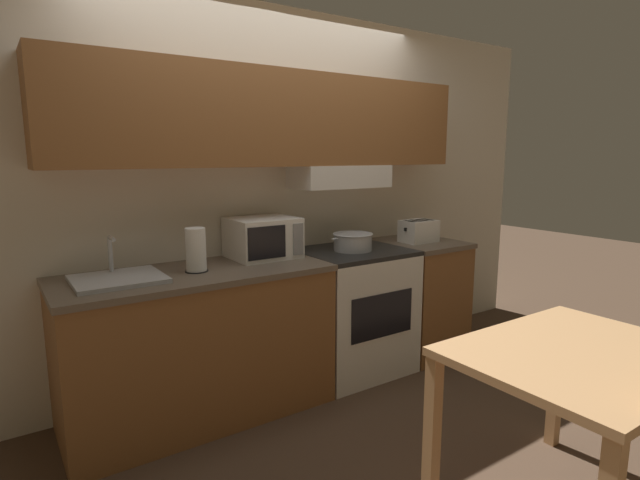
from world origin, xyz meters
TOP-DOWN VIEW (x-y plane):
  - ground_plane at (0.00, 0.00)m, footprint 16.00×16.00m
  - wall_back at (0.02, -0.06)m, footprint 5.26×0.38m
  - lower_counter_main at (-0.66, -0.33)m, footprint 1.57×0.67m
  - lower_counter_right_stub at (1.16, -0.33)m, footprint 0.56×0.67m
  - stove_range at (0.50, -0.33)m, footprint 0.75×0.66m
  - cooking_pot at (0.49, -0.34)m, footprint 0.36×0.28m
  - microwave at (-0.15, -0.20)m, footprint 0.42×0.38m
  - toaster at (1.12, -0.35)m, footprint 0.28×0.19m
  - sink_basin at (-1.09, -0.33)m, footprint 0.46×0.41m
  - paper_towel_roll at (-0.66, -0.35)m, footprint 0.13×0.13m
  - dining_table at (0.34, -2.08)m, footprint 1.03×0.80m

SIDE VIEW (x-z plane):
  - ground_plane at x=0.00m, z-range 0.00..0.00m
  - stove_range at x=0.50m, z-range 0.00..0.89m
  - lower_counter_main at x=-0.66m, z-range 0.00..0.89m
  - lower_counter_right_stub at x=1.16m, z-range 0.00..0.90m
  - dining_table at x=0.34m, z-range 0.27..1.04m
  - sink_basin at x=-1.09m, z-range 0.80..1.02m
  - cooking_pot at x=0.49m, z-range 0.90..1.02m
  - toaster at x=1.12m, z-range 0.90..1.06m
  - paper_towel_roll at x=-0.66m, z-range 0.89..1.15m
  - microwave at x=-0.15m, z-range 0.89..1.16m
  - wall_back at x=0.02m, z-range 0.23..2.78m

